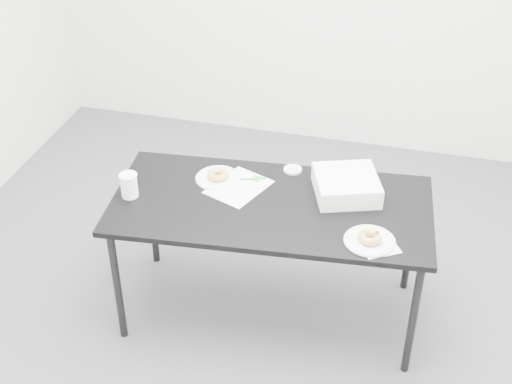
% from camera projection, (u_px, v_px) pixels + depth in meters
% --- Properties ---
extents(floor, '(4.00, 4.00, 0.00)m').
position_uv_depth(floor, '(242.00, 304.00, 4.12)').
color(floor, '#4B4B50').
rests_on(floor, ground).
extents(table, '(1.71, 0.92, 0.75)m').
position_uv_depth(table, '(271.00, 212.00, 3.69)').
color(table, black).
rests_on(table, floor).
extents(scorecard, '(0.35, 0.39, 0.00)m').
position_uv_depth(scorecard, '(239.00, 187.00, 3.78)').
color(scorecard, white).
rests_on(scorecard, table).
extents(logo_patch, '(0.07, 0.07, 0.00)m').
position_uv_depth(logo_patch, '(256.00, 179.00, 3.84)').
color(logo_patch, green).
rests_on(logo_patch, scorecard).
extents(pen, '(0.14, 0.06, 0.01)m').
position_uv_depth(pen, '(252.00, 179.00, 3.83)').
color(pen, '#0D9257').
rests_on(pen, scorecard).
extents(napkin, '(0.24, 0.24, 0.00)m').
position_uv_depth(napkin, '(378.00, 245.00, 3.37)').
color(napkin, white).
rests_on(napkin, table).
extents(plate_near, '(0.25, 0.25, 0.01)m').
position_uv_depth(plate_near, '(370.00, 241.00, 3.39)').
color(plate_near, white).
rests_on(plate_near, napkin).
extents(donut_near, '(0.15, 0.15, 0.04)m').
position_uv_depth(donut_near, '(370.00, 237.00, 3.38)').
color(donut_near, '#BE833C').
rests_on(donut_near, plate_near).
extents(plate_far, '(0.24, 0.24, 0.01)m').
position_uv_depth(plate_far, '(218.00, 178.00, 3.84)').
color(plate_far, white).
rests_on(plate_far, table).
extents(donut_far, '(0.15, 0.15, 0.04)m').
position_uv_depth(donut_far, '(218.00, 175.00, 3.83)').
color(donut_far, '#BE833C').
rests_on(donut_far, plate_far).
extents(coffee_cup, '(0.09, 0.09, 0.13)m').
position_uv_depth(coffee_cup, '(129.00, 185.00, 3.67)').
color(coffee_cup, white).
rests_on(coffee_cup, table).
extents(cup_lid, '(0.10, 0.10, 0.01)m').
position_uv_depth(cup_lid, '(293.00, 170.00, 3.90)').
color(cup_lid, silver).
rests_on(cup_lid, table).
extents(bakery_box, '(0.41, 0.41, 0.11)m').
position_uv_depth(bakery_box, '(346.00, 185.00, 3.70)').
color(bakery_box, white).
rests_on(bakery_box, table).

